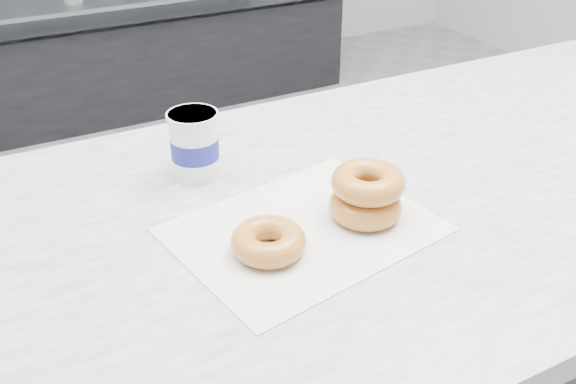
% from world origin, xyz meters
% --- Properties ---
extents(ground, '(5.00, 5.00, 0.00)m').
position_xyz_m(ground, '(0.00, 0.00, 0.00)').
color(ground, gray).
rests_on(ground, ground).
extents(counter, '(3.06, 0.76, 0.90)m').
position_xyz_m(counter, '(0.00, -0.60, 0.45)').
color(counter, '#333335').
rests_on(counter, ground).
extents(display_case, '(2.40, 0.74, 1.25)m').
position_xyz_m(display_case, '(0.00, 2.12, 0.49)').
color(display_case, black).
rests_on(display_case, ground).
extents(wax_paper, '(0.38, 0.31, 0.00)m').
position_xyz_m(wax_paper, '(-0.38, -0.64, 0.90)').
color(wax_paper, silver).
rests_on(wax_paper, counter).
extents(donut_single, '(0.12, 0.12, 0.03)m').
position_xyz_m(donut_single, '(-0.44, -0.67, 0.92)').
color(donut_single, '#D4793A').
rests_on(donut_single, wax_paper).
extents(donut_stack, '(0.11, 0.11, 0.07)m').
position_xyz_m(donut_stack, '(-0.29, -0.65, 0.94)').
color(donut_stack, '#D4793A').
rests_on(donut_stack, wax_paper).
extents(coffee_cup, '(0.09, 0.09, 0.11)m').
position_xyz_m(coffee_cup, '(-0.45, -0.43, 0.95)').
color(coffee_cup, white).
rests_on(coffee_cup, counter).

